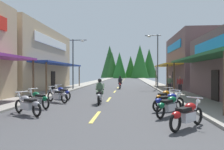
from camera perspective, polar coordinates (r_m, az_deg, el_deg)
ground at (r=33.45m, az=2.26°, el=-2.81°), size 9.13×95.01×0.10m
sidewalk_left at (r=34.19m, az=-7.50°, el=-2.56°), size 2.47×95.01×0.12m
sidewalk_right at (r=33.70m, az=12.17°, el=-2.61°), size 2.47×95.01×0.12m
centerline_dashes at (r=38.40m, az=2.59°, el=-2.30°), size 0.16×72.83×0.01m
storefront_left_far at (r=25.59m, az=-24.75°, el=3.83°), size 10.05×13.02×6.78m
storefront_right_far at (r=27.69m, az=23.66°, el=3.40°), size 8.61×10.45×6.62m
streetlamp_left at (r=23.93m, az=-10.10°, el=5.05°), size 1.99×0.30×5.78m
streetlamp_right at (r=25.92m, az=11.97°, el=5.76°), size 1.99×0.30×6.64m
motorcycle_parked_right_0 at (r=7.59m, az=20.10°, el=-10.20°), size 1.56×1.61×1.04m
motorcycle_parked_right_1 at (r=9.42m, az=15.64°, el=-8.09°), size 1.45×1.70×1.04m
motorcycle_parked_right_2 at (r=10.76m, az=15.43°, el=-7.02°), size 1.83×1.29×1.04m
motorcycle_parked_right_3 at (r=12.48m, az=14.30°, el=-5.97°), size 1.35×1.79×1.04m
motorcycle_parked_left_1 at (r=10.15m, az=-22.40°, el=-7.49°), size 1.85×1.24×1.04m
motorcycle_parked_left_2 at (r=11.95m, az=-19.84°, el=-6.27°), size 1.82×1.30×1.04m
motorcycle_parked_left_3 at (r=13.80m, az=-14.92°, el=-5.35°), size 1.82×1.29×1.04m
motorcycle_parked_left_4 at (r=15.36m, az=-13.67°, el=-4.75°), size 1.71×1.44×1.04m
rider_cruising_lead at (r=12.79m, az=-3.41°, el=-5.05°), size 0.60×2.14×1.57m
rider_cruising_trailing at (r=24.89m, az=2.26°, el=-2.33°), size 0.60×2.14×1.57m
pedestrian_browsing at (r=21.67m, az=15.79°, el=-2.02°), size 0.52×0.39×1.63m
pedestrian_waiting at (r=21.25m, az=18.39°, el=-2.19°), size 0.53×0.38×1.56m
treeline_backdrop at (r=82.10m, az=4.52°, el=3.27°), size 23.16×12.06×13.31m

